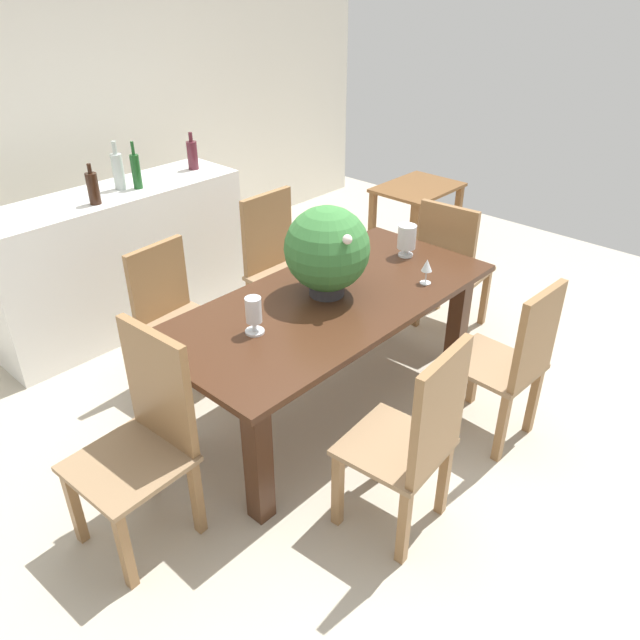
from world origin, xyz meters
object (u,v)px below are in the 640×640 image
(flower_centerpiece, at_px, (327,250))
(crystal_vase_left, at_px, (407,238))
(chair_foot_end, at_px, (450,262))
(chair_far_left, at_px, (172,311))
(crystal_vase_center_near, at_px, (254,313))
(chair_far_right, at_px, (278,259))
(chair_near_right, at_px, (512,359))
(kitchen_counter, at_px, (120,260))
(chair_head_end, at_px, (146,431))
(wine_bottle_green, at_px, (192,155))
(wine_bottle_dark, at_px, (136,171))
(wine_glass, at_px, (427,267))
(chair_near_left, at_px, (416,437))
(side_table, at_px, (416,205))
(wine_bottle_tall, at_px, (118,170))
(dining_table, at_px, (330,319))
(crystal_vase_right, at_px, (339,240))
(wine_bottle_clear, at_px, (93,188))

(flower_centerpiece, distance_m, crystal_vase_left, 0.73)
(chair_foot_end, xyz_separation_m, chair_far_left, (-1.68, 0.88, -0.03))
(crystal_vase_center_near, bearing_deg, chair_far_right, 41.34)
(chair_near_right, relative_size, kitchen_counter, 0.53)
(chair_head_end, xyz_separation_m, wine_bottle_green, (1.68, 1.78, 0.54))
(chair_near_right, xyz_separation_m, kitchen_counter, (-0.69, 2.67, -0.03))
(flower_centerpiece, xyz_separation_m, wine_bottle_green, (0.45, 1.74, 0.09))
(wine_bottle_green, distance_m, wine_bottle_dark, 0.53)
(chair_near_right, height_order, flower_centerpiece, flower_centerpiece)
(flower_centerpiece, distance_m, wine_bottle_dark, 1.67)
(chair_near_right, height_order, wine_glass, chair_near_right)
(chair_near_right, xyz_separation_m, flower_centerpiece, (-0.42, 0.94, 0.48))
(flower_centerpiece, height_order, wine_bottle_dark, wine_bottle_dark)
(chair_near_right, distance_m, kitchen_counter, 2.76)
(wine_bottle_green, bearing_deg, chair_near_left, -108.74)
(chair_far_right, distance_m, chair_far_left, 0.90)
(chair_head_end, xyz_separation_m, wine_bottle_dark, (1.15, 1.70, 0.55))
(crystal_vase_center_near, xyz_separation_m, side_table, (2.50, 0.76, -0.31))
(chair_head_end, distance_m, wine_bottle_tall, 2.15)
(dining_table, bearing_deg, wine_bottle_dark, 91.86)
(chair_head_end, distance_m, wine_bottle_dark, 2.13)
(chair_foot_end, height_order, chair_near_left, chair_near_left)
(chair_head_end, xyz_separation_m, flower_centerpiece, (1.23, 0.04, 0.45))
(kitchen_counter, bearing_deg, chair_head_end, -118.40)
(crystal_vase_right, distance_m, kitchen_counter, 1.67)
(chair_near_left, height_order, wine_bottle_tall, wine_bottle_tall)
(dining_table, distance_m, chair_far_right, 0.99)
(chair_foot_end, relative_size, wine_bottle_green, 3.61)
(chair_near_left, relative_size, chair_far_right, 1.02)
(chair_near_left, height_order, wine_bottle_dark, wine_bottle_dark)
(dining_table, distance_m, wine_bottle_tall, 1.86)
(chair_near_right, bearing_deg, flower_centerpiece, -63.40)
(wine_bottle_clear, height_order, wine_bottle_dark, wine_bottle_dark)
(chair_far_right, relative_size, wine_bottle_tall, 3.09)
(side_table, bearing_deg, chair_near_left, -145.04)
(chair_near_right, xyz_separation_m, chair_far_left, (-0.89, 1.76, -0.02))
(chair_foot_end, height_order, chair_far_right, chair_far_right)
(dining_table, height_order, wine_bottle_green, wine_bottle_green)
(wine_bottle_tall, distance_m, wine_bottle_green, 0.62)
(chair_head_end, xyz_separation_m, chair_far_right, (1.65, 0.88, -0.01))
(dining_table, height_order, wine_bottle_clear, wine_bottle_clear)
(chair_near_right, relative_size, side_table, 1.36)
(chair_far_left, relative_size, flower_centerpiece, 1.82)
(chair_near_right, relative_size, flower_centerpiece, 1.93)
(crystal_vase_left, distance_m, crystal_vase_center_near, 1.26)
(kitchen_counter, bearing_deg, crystal_vase_right, -66.52)
(crystal_vase_right, bearing_deg, wine_bottle_tall, 109.95)
(wine_bottle_dark, relative_size, side_table, 0.44)
(wine_glass, bearing_deg, crystal_vase_center_near, 162.84)
(dining_table, bearing_deg, wine_bottle_tall, 94.62)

